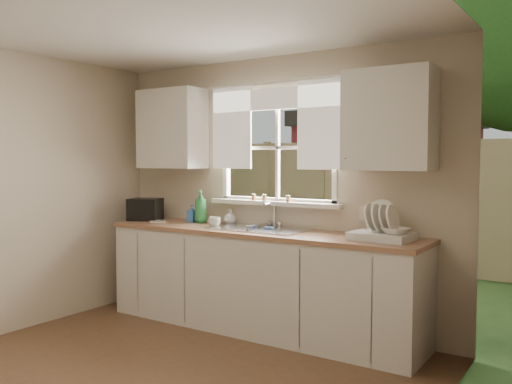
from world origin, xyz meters
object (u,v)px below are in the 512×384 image
Objects in this scene: dish_rack at (382,231)px; soap_bottle_a at (201,206)px; black_appliance at (145,209)px; cup at (214,222)px.

dish_rack is 1.44× the size of soap_bottle_a.
soap_bottle_a reaches higher than black_appliance.
black_appliance is at bearing 167.43° from soap_bottle_a.
black_appliance is at bearing -179.62° from dish_rack.
cup is at bearing -177.86° from dish_rack.
black_appliance is (-0.64, -0.12, -0.05)m from soap_bottle_a.
dish_rack is at bearing -26.36° from soap_bottle_a.
soap_bottle_a reaches higher than dish_rack.
cup is 0.94m from black_appliance.
soap_bottle_a is (-1.90, 0.10, 0.09)m from dish_rack.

